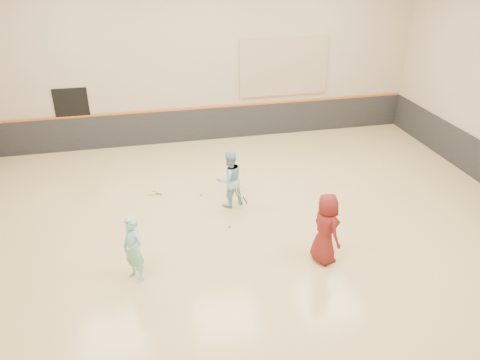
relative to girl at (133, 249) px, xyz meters
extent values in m
cube|color=tan|center=(2.73, 1.46, -0.87)|extent=(15.00, 12.00, 0.20)
cube|color=#C5AF8F|center=(2.73, 7.47, 2.23)|extent=(15.00, 0.02, 6.00)
cube|color=#C5AF8F|center=(2.73, -4.55, 2.23)|extent=(15.00, 0.02, 6.00)
cube|color=#232326|center=(2.73, 7.43, -0.17)|extent=(14.90, 0.04, 1.20)
cube|color=#D85914|center=(2.73, 7.42, 0.45)|extent=(14.90, 0.03, 0.06)
cube|color=tan|center=(5.53, 7.41, 1.73)|extent=(3.20, 0.08, 2.00)
cube|color=black|center=(-1.77, 7.44, 0.33)|extent=(1.10, 0.05, 2.20)
imported|color=#7BD6C8|center=(0.00, 0.00, 0.00)|extent=(0.63, 0.67, 1.54)
imported|color=#8ABAD5|center=(2.58, 2.63, 0.03)|extent=(0.93, 0.82, 1.59)
imported|color=maroon|center=(4.17, -0.26, 0.08)|extent=(0.71, 0.93, 1.69)
sphere|color=#C2DA32|center=(2.35, 1.52, -0.73)|extent=(0.07, 0.07, 0.07)
sphere|color=#C8DB33|center=(4.22, -0.46, 0.29)|extent=(0.07, 0.07, 0.07)
sphere|color=yellow|center=(1.89, 3.30, -0.73)|extent=(0.07, 0.07, 0.07)
camera|label=1|loc=(0.43, -8.29, 5.77)|focal=35.00mm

